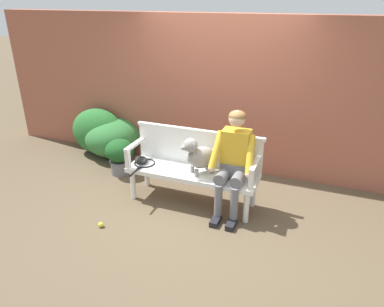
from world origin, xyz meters
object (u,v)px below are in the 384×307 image
at_px(baseball_glove, 141,160).
at_px(tennis_ball, 101,225).
at_px(person_seated, 234,159).
at_px(garden_bench, 192,175).
at_px(dog_on_bench, 199,156).
at_px(potted_plant, 120,155).
at_px(tennis_racket, 144,164).

relative_size(baseball_glove, tennis_ball, 3.33).
height_order(person_seated, baseball_glove, person_seated).
xyz_separation_m(person_seated, baseball_glove, (-1.29, -0.01, -0.22)).
bearing_deg(baseball_glove, tennis_ball, -58.94).
height_order(garden_bench, baseball_glove, baseball_glove).
relative_size(garden_bench, tennis_ball, 26.36).
relative_size(garden_bench, baseball_glove, 7.91).
distance_m(dog_on_bench, potted_plant, 1.58).
bearing_deg(person_seated, tennis_ball, -145.93).
bearing_deg(tennis_racket, person_seated, 1.93).
xyz_separation_m(garden_bench, dog_on_bench, (0.11, -0.03, 0.31)).
bearing_deg(person_seated, garden_bench, 178.32).
relative_size(tennis_racket, baseball_glove, 2.57).
relative_size(garden_bench, tennis_racket, 3.08).
bearing_deg(tennis_racket, baseball_glove, 149.98).
distance_m(garden_bench, person_seated, 0.65).
xyz_separation_m(tennis_racket, potted_plant, (-0.67, 0.45, -0.16)).
bearing_deg(potted_plant, dog_on_bench, -16.31).
distance_m(garden_bench, tennis_ball, 1.31).
bearing_deg(baseball_glove, garden_bench, 38.22).
relative_size(garden_bench, dog_on_bench, 3.45).
height_order(garden_bench, person_seated, person_seated).
distance_m(baseball_glove, tennis_ball, 1.04).
xyz_separation_m(garden_bench, tennis_ball, (-0.82, -0.95, -0.38)).
bearing_deg(person_seated, potted_plant, 167.82).
bearing_deg(tennis_racket, dog_on_bench, 1.89).
relative_size(baseball_glove, potted_plant, 0.39).
bearing_deg(person_seated, tennis_racket, -178.07).
xyz_separation_m(baseball_glove, tennis_ball, (-0.08, -0.92, -0.48)).
distance_m(dog_on_bench, tennis_ball, 1.47).
relative_size(person_seated, tennis_racket, 2.37).
distance_m(person_seated, dog_on_bench, 0.45).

